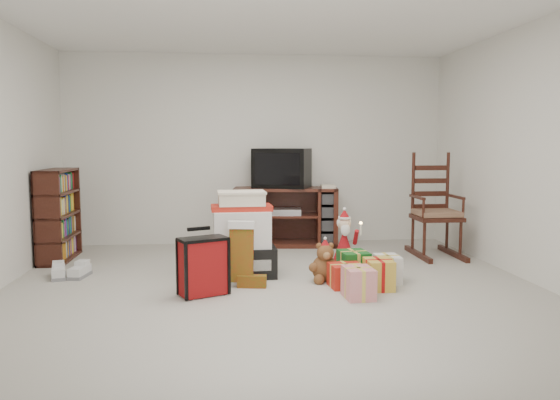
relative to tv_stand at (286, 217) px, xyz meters
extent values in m
cube|color=#A3A096|center=(-0.36, -2.23, -0.39)|extent=(5.00, 5.00, 0.01)
cube|color=white|center=(-0.36, -2.23, 2.12)|extent=(5.00, 5.00, 0.01)
cube|color=white|center=(-0.36, 0.27, 0.87)|extent=(5.00, 0.01, 2.50)
cube|color=white|center=(-0.36, -4.73, 0.87)|extent=(5.00, 0.01, 2.50)
cube|color=white|center=(2.14, -2.23, 0.87)|extent=(0.01, 5.00, 2.50)
cube|color=#481B14|center=(0.00, 0.00, 0.00)|extent=(1.38, 0.62, 0.76)
cube|color=#ACACAE|center=(0.00, -0.03, 0.07)|extent=(0.43, 0.33, 0.08)
cube|color=#3C1810|center=(-2.69, -0.61, 0.14)|extent=(0.28, 0.85, 1.04)
cube|color=#3C1810|center=(1.70, -0.87, 0.08)|extent=(0.51, 0.49, 0.05)
cube|color=#856348|center=(1.70, -0.87, 0.14)|extent=(0.47, 0.45, 0.06)
cube|color=#3C1810|center=(1.70, -0.65, 0.50)|extent=(0.43, 0.06, 0.79)
cube|color=#3C1810|center=(1.70, -0.87, -0.35)|extent=(0.52, 0.85, 0.06)
cube|color=black|center=(-0.63, -1.58, -0.23)|extent=(0.69, 0.51, 0.30)
cube|color=silver|center=(-0.63, -1.58, 0.10)|extent=(0.58, 0.45, 0.37)
cube|color=#B42114|center=(-0.63, -1.58, 0.31)|extent=(0.62, 0.35, 0.05)
cube|color=beige|center=(-0.63, -1.58, 0.40)|extent=(0.47, 0.36, 0.12)
cube|color=maroon|center=(-0.99, -2.28, -0.12)|extent=(0.45, 0.35, 0.52)
cube|color=black|center=(-0.99, -2.18, 0.21)|extent=(0.20, 0.11, 0.03)
ellipsoid|color=brown|center=(0.16, -1.89, -0.26)|extent=(0.25, 0.21, 0.26)
sphere|color=brown|center=(0.16, -1.92, -0.10)|extent=(0.17, 0.17, 0.17)
cone|color=maroon|center=(0.49, -1.32, -0.17)|extent=(0.29, 0.29, 0.42)
sphere|color=beige|center=(0.49, -1.32, 0.09)|extent=(0.14, 0.14, 0.14)
cone|color=maroon|center=(0.49, -1.32, 0.20)|extent=(0.13, 0.13, 0.10)
cylinder|color=silver|center=(0.64, -1.43, 0.05)|extent=(0.02, 0.02, 0.13)
cone|color=maroon|center=(-0.81, -1.48, -0.16)|extent=(0.31, 0.31, 0.44)
sphere|color=beige|center=(-0.81, -1.48, 0.11)|extent=(0.15, 0.15, 0.15)
cone|color=maroon|center=(-0.81, -1.48, 0.22)|extent=(0.13, 0.13, 0.11)
cylinder|color=silver|center=(-0.65, -1.60, 0.06)|extent=(0.02, 0.02, 0.13)
cube|color=silver|center=(-2.45, -1.49, -0.33)|extent=(0.21, 0.33, 0.11)
cube|color=silver|center=(-2.25, -1.49, -0.33)|extent=(0.18, 0.33, 0.11)
cube|color=#B42114|center=(0.30, -2.09, -0.25)|extent=(0.27, 0.27, 0.27)
cube|color=#175C24|center=(0.51, -1.83, -0.25)|extent=(0.27, 0.27, 0.27)
cube|color=gold|center=(0.56, -2.24, -0.25)|extent=(0.27, 0.27, 0.27)
cube|color=silver|center=(0.25, -2.45, -0.25)|extent=(0.27, 0.27, 0.27)
cube|color=silver|center=(0.77, -2.04, -0.25)|extent=(0.27, 0.27, 0.27)
cube|color=black|center=(-0.04, 0.04, 0.63)|extent=(0.82, 0.70, 0.51)
cube|color=black|center=(-0.04, -0.21, 0.63)|extent=(0.56, 0.23, 0.41)
camera|label=1|loc=(-0.81, -7.02, 0.96)|focal=35.00mm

